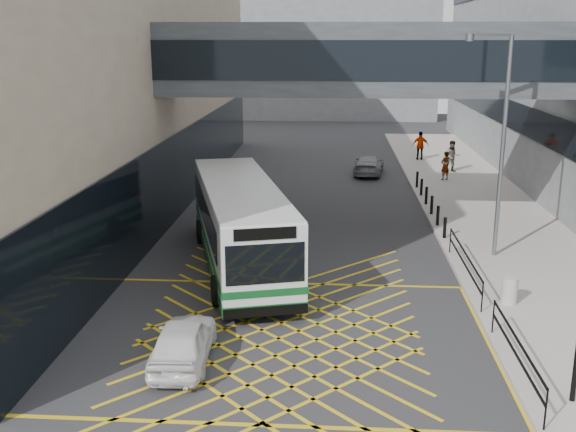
% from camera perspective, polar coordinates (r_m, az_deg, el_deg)
% --- Properties ---
extents(ground, '(120.00, 120.00, 0.00)m').
position_cam_1_polar(ground, '(19.72, -0.80, -10.34)').
color(ground, '#333335').
extents(building_far, '(28.00, 16.00, 18.00)m').
position_cam_1_polar(building_far, '(77.86, 1.38, 15.33)').
color(building_far, gray).
rests_on(building_far, ground).
extents(skybridge, '(20.00, 4.10, 3.00)m').
position_cam_1_polar(skybridge, '(29.83, 6.99, 13.05)').
color(skybridge, '#3F4449').
rests_on(skybridge, ground).
extents(pavement, '(6.00, 54.00, 0.16)m').
position_cam_1_polar(pavement, '(34.64, 16.31, 0.38)').
color(pavement, '#ABA69D').
rests_on(pavement, ground).
extents(box_junction, '(12.00, 9.00, 0.01)m').
position_cam_1_polar(box_junction, '(19.72, -0.80, -10.33)').
color(box_junction, gold).
rests_on(box_junction, ground).
extents(bus, '(5.49, 11.62, 3.18)m').
position_cam_1_polar(bus, '(25.25, -4.07, -0.53)').
color(bus, silver).
rests_on(bus, ground).
extents(car_white, '(1.75, 3.97, 1.24)m').
position_cam_1_polar(car_white, '(18.36, -8.87, -10.39)').
color(car_white, white).
rests_on(car_white, ground).
extents(car_dark, '(1.96, 4.53, 1.39)m').
position_cam_1_polar(car_dark, '(30.82, -2.47, 0.40)').
color(car_dark, black).
rests_on(car_dark, ground).
extents(car_silver, '(2.28, 4.37, 1.30)m').
position_cam_1_polar(car_silver, '(42.95, 6.85, 4.39)').
color(car_silver, gray).
rests_on(car_silver, ground).
extents(street_lamp, '(1.87, 0.79, 8.37)m').
position_cam_1_polar(street_lamp, '(26.47, 17.45, 6.67)').
color(street_lamp, slate).
rests_on(street_lamp, pavement).
extents(litter_bin, '(0.50, 0.50, 0.87)m').
position_cam_1_polar(litter_bin, '(22.73, 18.25, -5.99)').
color(litter_bin, '#ADA89E').
rests_on(litter_bin, pavement).
extents(kerb_railings, '(0.05, 12.54, 1.00)m').
position_cam_1_polar(kerb_railings, '(21.47, 16.29, -6.26)').
color(kerb_railings, black).
rests_on(kerb_railings, pavement).
extents(bollards, '(0.14, 10.14, 0.90)m').
position_cam_1_polar(bollards, '(34.03, 11.85, 1.33)').
color(bollards, black).
rests_on(bollards, pavement).
extents(pedestrian_a, '(0.83, 0.78, 1.70)m').
position_cam_1_polar(pedestrian_a, '(41.18, 13.17, 4.16)').
color(pedestrian_a, gray).
rests_on(pedestrian_a, pavement).
extents(pedestrian_b, '(1.00, 0.64, 1.97)m').
position_cam_1_polar(pedestrian_b, '(43.76, 13.76, 4.92)').
color(pedestrian_b, gray).
rests_on(pedestrian_b, pavement).
extents(pedestrian_c, '(1.17, 0.58, 1.95)m').
position_cam_1_polar(pedestrian_c, '(47.74, 11.15, 5.86)').
color(pedestrian_c, gray).
rests_on(pedestrian_c, pavement).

